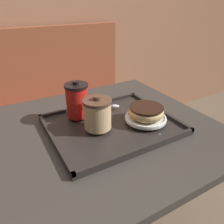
{
  "coord_description": "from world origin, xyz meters",
  "views": [
    {
      "loc": [
        -0.32,
        -0.63,
        1.18
      ],
      "look_at": [
        0.03,
        -0.01,
        0.8
      ],
      "focal_mm": 35.0,
      "sensor_mm": 36.0,
      "label": 1
    }
  ],
  "objects_px": {
    "coffee_cup_rear": "(77,100)",
    "spoon": "(111,106)",
    "coffee_cup_front": "(98,114)",
    "donut_chocolate_glazed": "(146,111)"
  },
  "relations": [
    {
      "from": "spoon",
      "to": "coffee_cup_front",
      "type": "bearing_deg",
      "value": -100.18
    },
    {
      "from": "coffee_cup_front",
      "to": "spoon",
      "type": "height_order",
      "value": "coffee_cup_front"
    },
    {
      "from": "donut_chocolate_glazed",
      "to": "spoon",
      "type": "distance_m",
      "value": 0.17
    },
    {
      "from": "coffee_cup_front",
      "to": "coffee_cup_rear",
      "type": "height_order",
      "value": "coffee_cup_rear"
    },
    {
      "from": "coffee_cup_front",
      "to": "spoon",
      "type": "bearing_deg",
      "value": 44.33
    },
    {
      "from": "coffee_cup_rear",
      "to": "spoon",
      "type": "relative_size",
      "value": 1.22
    },
    {
      "from": "coffee_cup_front",
      "to": "coffee_cup_rear",
      "type": "bearing_deg",
      "value": 103.08
    },
    {
      "from": "coffee_cup_rear",
      "to": "spoon",
      "type": "xyz_separation_m",
      "value": [
        0.15,
        -0.0,
        -0.06
      ]
    },
    {
      "from": "coffee_cup_front",
      "to": "donut_chocolate_glazed",
      "type": "bearing_deg",
      "value": -12.18
    },
    {
      "from": "donut_chocolate_glazed",
      "to": "spoon",
      "type": "relative_size",
      "value": 1.15
    }
  ]
}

